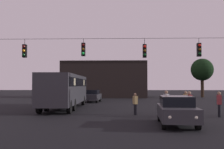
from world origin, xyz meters
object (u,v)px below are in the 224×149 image
(pedestrian_crossing_left, at_px, (135,103))
(pedestrian_trailing, at_px, (189,103))
(car_far_left, at_px, (92,96))
(pedestrian_crossing_center, at_px, (186,101))
(pedestrian_near_bus, at_px, (219,103))
(tree_left_silhouette, at_px, (202,70))
(car_near_right, at_px, (176,110))
(pedestrian_crossing_right, at_px, (166,102))
(city_bus, at_px, (65,88))

(pedestrian_crossing_left, xyz_separation_m, pedestrian_trailing, (3.37, -1.62, 0.11))
(car_far_left, distance_m, pedestrian_crossing_center, 15.00)
(pedestrian_near_bus, relative_size, tree_left_silhouette, 0.25)
(car_far_left, distance_m, pedestrian_near_bus, 17.96)
(pedestrian_crossing_center, xyz_separation_m, pedestrian_trailing, (-0.52, -3.03, 0.04))
(car_near_right, relative_size, pedestrian_crossing_center, 2.69)
(pedestrian_crossing_left, bearing_deg, pedestrian_crossing_right, -20.60)
(pedestrian_crossing_left, xyz_separation_m, pedestrian_crossing_right, (2.05, -0.77, 0.12))
(city_bus, height_order, tree_left_silhouette, tree_left_silhouette)
(car_far_left, relative_size, pedestrian_near_bus, 2.64)
(city_bus, xyz_separation_m, pedestrian_near_bus, (11.47, -5.93, -0.92))
(pedestrian_crossing_left, distance_m, pedestrian_near_bus, 5.56)
(pedestrian_near_bus, bearing_deg, pedestrian_crossing_center, 122.04)
(car_far_left, bearing_deg, car_near_right, -70.55)
(pedestrian_near_bus, height_order, pedestrian_trailing, pedestrian_trailing)
(city_bus, relative_size, pedestrian_trailing, 6.46)
(pedestrian_crossing_right, height_order, pedestrian_trailing, pedestrian_crossing_right)
(pedestrian_crossing_right, bearing_deg, tree_left_silhouette, 68.40)
(city_bus, relative_size, pedestrian_crossing_center, 6.68)
(pedestrian_crossing_right, bearing_deg, car_near_right, -92.03)
(pedestrian_crossing_center, bearing_deg, pedestrian_crossing_right, -130.10)
(tree_left_silhouette, bearing_deg, city_bus, -130.37)
(car_far_left, height_order, pedestrian_near_bus, pedestrian_near_bus)
(city_bus, xyz_separation_m, pedestrian_trailing, (9.38, -6.45, -0.90))
(car_far_left, height_order, pedestrian_crossing_left, pedestrian_crossing_left)
(tree_left_silhouette, bearing_deg, car_near_right, -109.45)
(car_near_right, bearing_deg, pedestrian_crossing_right, 87.97)
(pedestrian_crossing_right, height_order, tree_left_silhouette, tree_left_silhouette)
(car_far_left, height_order, pedestrian_trailing, pedestrian_trailing)
(pedestrian_crossing_left, bearing_deg, pedestrian_trailing, -25.77)
(tree_left_silhouette, bearing_deg, pedestrian_near_bus, -105.23)
(pedestrian_crossing_center, xyz_separation_m, tree_left_silhouette, (9.35, 26.06, 3.84))
(car_near_right, xyz_separation_m, pedestrian_crossing_left, (-1.92, 4.57, 0.07))
(pedestrian_crossing_right, bearing_deg, city_bus, 145.25)
(city_bus, relative_size, car_near_right, 2.49)
(pedestrian_crossing_right, bearing_deg, pedestrian_crossing_center, 49.90)
(pedestrian_crossing_right, height_order, pedestrian_near_bus, pedestrian_crossing_right)
(car_far_left, height_order, pedestrian_crossing_right, pedestrian_crossing_right)
(pedestrian_crossing_left, xyz_separation_m, pedestrian_crossing_center, (3.88, 1.40, 0.07))
(pedestrian_trailing, bearing_deg, pedestrian_crossing_left, 154.23)
(pedestrian_crossing_left, relative_size, pedestrian_crossing_center, 0.93)
(pedestrian_crossing_right, xyz_separation_m, pedestrian_trailing, (1.31, -0.85, -0.02))
(city_bus, distance_m, car_near_right, 12.35)
(city_bus, xyz_separation_m, car_near_right, (7.93, -9.40, -1.07))
(car_near_right, distance_m, pedestrian_crossing_right, 3.81)
(car_near_right, distance_m, pedestrian_near_bus, 4.96)
(city_bus, distance_m, pedestrian_trailing, 11.42)
(car_near_right, bearing_deg, tree_left_silhouette, 70.55)
(car_near_right, xyz_separation_m, tree_left_silhouette, (11.32, 32.04, 3.97))
(pedestrian_crossing_left, bearing_deg, car_near_right, -67.25)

